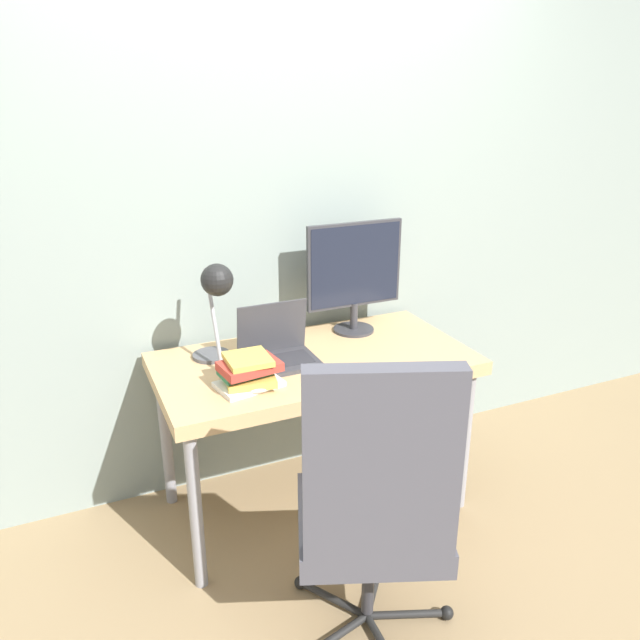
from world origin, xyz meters
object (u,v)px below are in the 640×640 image
object	(u,v)px
office_chair	(375,503)
book_stack	(249,372)
laptop	(278,350)
monitor	(355,272)
game_controller	(257,385)
desk_lamp	(216,295)

from	to	relation	value
office_chair	book_stack	xyz separation A→B (m)	(-0.20, 0.64, 0.22)
laptop	office_chair	size ratio (longest dim) A/B	0.27
monitor	game_controller	world-z (taller)	monitor
desk_lamp	game_controller	distance (m)	0.39
monitor	laptop	bearing A→B (deg)	-157.24
monitor	desk_lamp	xyz separation A→B (m)	(-0.69, -0.17, 0.03)
monitor	office_chair	distance (m)	1.18
monitor	book_stack	world-z (taller)	monitor
book_stack	office_chair	bearing A→B (deg)	-72.41
monitor	book_stack	xyz separation A→B (m)	(-0.63, -0.37, -0.23)
office_chair	game_controller	size ratio (longest dim) A/B	8.45
desk_lamp	monitor	bearing A→B (deg)	13.94
monitor	book_stack	bearing A→B (deg)	-149.99
office_chair	laptop	bearing A→B (deg)	91.43
monitor	desk_lamp	bearing A→B (deg)	-166.06
monitor	desk_lamp	distance (m)	0.72
desk_lamp	book_stack	distance (m)	0.33
book_stack	game_controller	bearing A→B (deg)	-60.95
game_controller	office_chair	bearing A→B (deg)	-73.16
desk_lamp	book_stack	size ratio (longest dim) A/B	1.71
office_chair	desk_lamp	bearing A→B (deg)	107.56
office_chair	game_controller	world-z (taller)	office_chair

